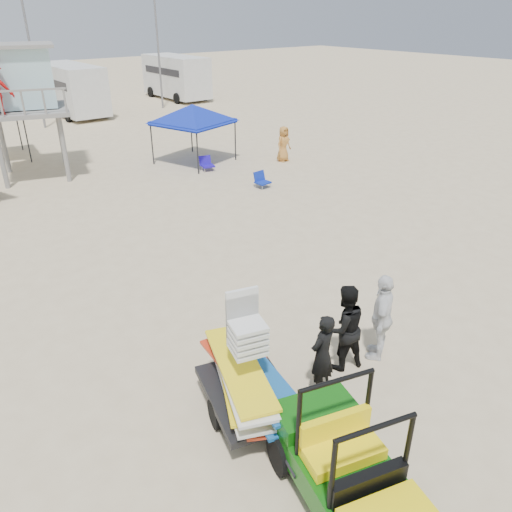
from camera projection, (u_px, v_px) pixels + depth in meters
ground at (329, 372)px, 10.09m from camera, size 140.00×140.00×0.00m
utility_cart at (350, 462)px, 6.96m from camera, size 1.96×2.85×1.97m
surf_trailer at (248, 375)px, 8.59m from camera, size 1.90×2.71×2.27m
man_left at (322, 354)px, 9.27m from camera, size 0.66×0.49×1.66m
man_mid at (344, 328)px, 9.87m from camera, size 1.06×0.93×1.86m
man_right at (382, 317)px, 10.16m from camera, size 1.20×1.00×1.92m
lifeguard_tower at (17, 83)px, 20.10m from camera, size 4.05×4.05×5.23m
canopy_blue at (192, 107)px, 22.72m from camera, size 3.65×3.65×3.09m
beach_chair_b at (261, 180)px, 20.38m from camera, size 0.58×0.62×0.64m
beach_chair_c at (206, 163)px, 22.51m from camera, size 0.65×0.70×0.64m
rv_mid_right at (71, 87)px, 33.64m from camera, size 2.64×7.00×3.25m
rv_far_right at (176, 75)px, 39.70m from camera, size 2.64×6.60×3.25m
light_pole_left at (32, 58)px, 28.89m from camera, size 0.14×0.14×8.00m
light_pole_right at (158, 49)px, 34.96m from camera, size 0.14×0.14×8.00m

